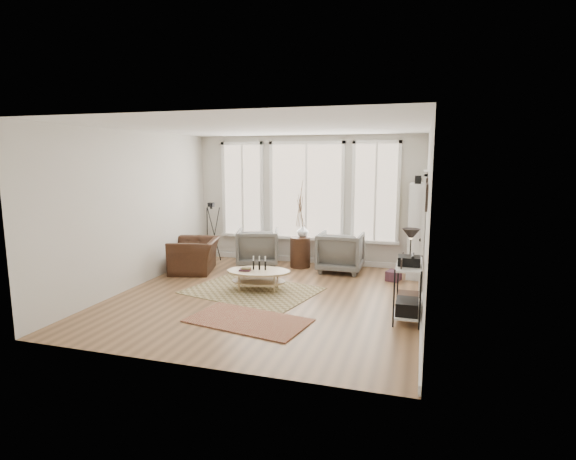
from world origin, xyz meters
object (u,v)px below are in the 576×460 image
(bookcase, at_px, (416,230))
(armchair_left, at_px, (258,247))
(coffee_table, at_px, (258,275))
(low_shelf, at_px, (408,284))
(armchair_right, at_px, (341,252))
(accent_chair, at_px, (195,255))
(side_table, at_px, (300,227))

(bookcase, distance_m, armchair_left, 3.44)
(coffee_table, bearing_deg, low_shelf, -13.44)
(armchair_left, relative_size, armchair_right, 0.98)
(coffee_table, bearing_deg, armchair_right, 56.07)
(low_shelf, distance_m, armchair_right, 2.84)
(low_shelf, bearing_deg, bookcase, 88.72)
(bookcase, height_order, armchair_right, bookcase)
(armchair_right, distance_m, accent_chair, 3.10)
(low_shelf, bearing_deg, coffee_table, 166.56)
(armchair_left, relative_size, side_table, 0.49)
(armchair_left, bearing_deg, coffee_table, 93.28)
(low_shelf, distance_m, accent_chair, 4.70)
(low_shelf, height_order, accent_chair, low_shelf)
(coffee_table, height_order, accent_chair, accent_chair)
(low_shelf, xyz_separation_m, accent_chair, (-4.44, 1.53, -0.16))
(bookcase, relative_size, low_shelf, 1.58)
(bookcase, height_order, accent_chair, bookcase)
(armchair_right, bearing_deg, bookcase, -176.34)
(side_table, relative_size, accent_chair, 1.74)
(coffee_table, bearing_deg, side_table, 81.67)
(accent_chair, bearing_deg, low_shelf, 55.69)
(accent_chair, bearing_deg, side_table, 101.30)
(armchair_right, xyz_separation_m, accent_chair, (-2.97, -0.90, -0.08))
(armchair_right, bearing_deg, low_shelf, 121.38)
(side_table, bearing_deg, accent_chair, -153.42)
(low_shelf, bearing_deg, side_table, 133.11)
(low_shelf, xyz_separation_m, armchair_left, (-3.34, 2.41, -0.09))
(armchair_left, height_order, side_table, side_table)
(low_shelf, height_order, armchair_right, low_shelf)
(bookcase, xyz_separation_m, armchair_right, (-1.53, -0.09, -0.53))
(side_table, bearing_deg, low_shelf, -46.89)
(coffee_table, xyz_separation_m, accent_chair, (-1.77, 0.89, 0.06))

